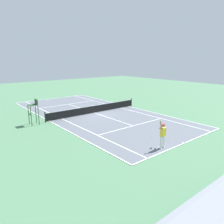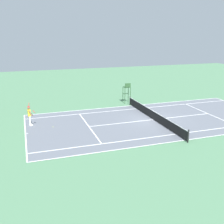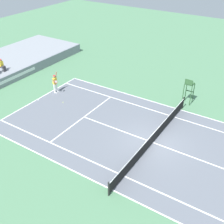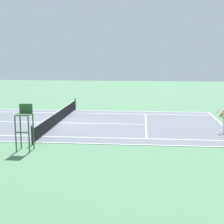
# 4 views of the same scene
# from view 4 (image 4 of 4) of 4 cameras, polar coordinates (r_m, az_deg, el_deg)

# --- Properties ---
(ground_plane) EXTENTS (80.00, 80.00, 0.00)m
(ground_plane) POSITION_cam_4_polar(r_m,az_deg,el_deg) (24.50, -9.22, -1.90)
(ground_plane) COLOR #4C7A56
(court) EXTENTS (11.08, 23.88, 0.03)m
(court) POSITION_cam_4_polar(r_m,az_deg,el_deg) (24.50, -9.22, -1.88)
(court) COLOR slate
(court) RESTS_ON ground
(net) EXTENTS (11.98, 0.10, 1.07)m
(net) POSITION_cam_4_polar(r_m,az_deg,el_deg) (24.40, -9.25, -0.70)
(net) COLOR black
(net) RESTS_ON ground
(tennis_ball) EXTENTS (0.07, 0.07, 0.07)m
(tennis_ball) POSITION_cam_4_polar(r_m,az_deg,el_deg) (23.09, 13.66, -2.70)
(tennis_ball) COLOR #D1E533
(tennis_ball) RESTS_ON ground
(umpire_chair) EXTENTS (0.77, 0.77, 2.44)m
(umpire_chair) POSITION_cam_4_polar(r_m,az_deg,el_deg) (17.67, -14.99, -1.57)
(umpire_chair) COLOR #2D562D
(umpire_chair) RESTS_ON ground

